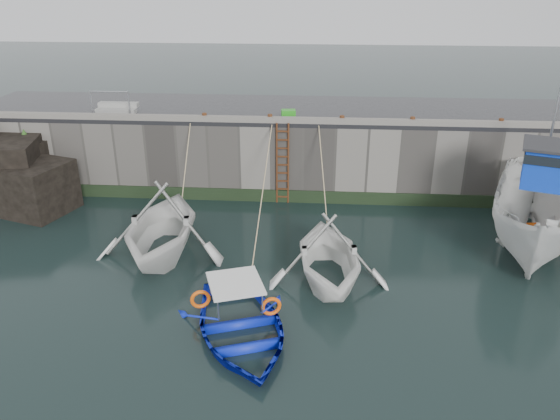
# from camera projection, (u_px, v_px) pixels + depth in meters

# --- Properties ---
(ground) EXTENTS (120.00, 120.00, 0.00)m
(ground) POSITION_uv_depth(u_px,v_px,m) (340.00, 375.00, 12.34)
(ground) COLOR black
(ground) RESTS_ON ground
(quay_back) EXTENTS (30.00, 5.00, 3.00)m
(quay_back) POSITION_uv_depth(u_px,v_px,m) (334.00, 147.00, 23.14)
(quay_back) COLOR slate
(quay_back) RESTS_ON ground
(road_back) EXTENTS (30.00, 5.00, 0.16)m
(road_back) POSITION_uv_depth(u_px,v_px,m) (335.00, 111.00, 22.50)
(road_back) COLOR black
(road_back) RESTS_ON quay_back
(kerb_back) EXTENTS (30.00, 0.30, 0.20)m
(kerb_back) POSITION_uv_depth(u_px,v_px,m) (337.00, 121.00, 20.28)
(kerb_back) COLOR slate
(kerb_back) RESTS_ON road_back
(algae_back) EXTENTS (30.00, 0.08, 0.50)m
(algae_back) POSITION_uv_depth(u_px,v_px,m) (333.00, 197.00, 21.33)
(algae_back) COLOR black
(algae_back) RESTS_ON ground
(ladder) EXTENTS (0.51, 0.08, 3.20)m
(ladder) POSITION_uv_depth(u_px,v_px,m) (282.00, 164.00, 20.88)
(ladder) COLOR #3F1E0F
(ladder) RESTS_ON ground
(boat_near_white) EXTENTS (4.47, 5.15, 2.66)m
(boat_near_white) POSITION_uv_depth(u_px,v_px,m) (164.00, 253.00, 17.65)
(boat_near_white) COLOR white
(boat_near_white) RESTS_ON ground
(boat_near_white_rope) EXTENTS (0.04, 3.34, 3.10)m
(boat_near_white_rope) POSITION_uv_depth(u_px,v_px,m) (188.00, 209.00, 20.88)
(boat_near_white_rope) COLOR tan
(boat_near_white_rope) RESTS_ON ground
(boat_near_blue) EXTENTS (4.44, 5.21, 0.92)m
(boat_near_blue) POSITION_uv_depth(u_px,v_px,m) (241.00, 334.00, 13.74)
(boat_near_blue) COLOR #0D23CA
(boat_near_blue) RESTS_ON ground
(boat_near_blue_rope) EXTENTS (0.04, 6.67, 3.10)m
(boat_near_blue_rope) POSITION_uv_depth(u_px,v_px,m) (263.00, 236.00, 18.83)
(boat_near_blue_rope) COLOR tan
(boat_near_blue_rope) RESTS_ON ground
(boat_near_blacktrim) EXTENTS (4.29, 4.83, 2.33)m
(boat_near_blacktrim) POSITION_uv_depth(u_px,v_px,m) (327.00, 280.00, 16.14)
(boat_near_blacktrim) COLOR white
(boat_near_blacktrim) RESTS_ON ground
(boat_near_blacktrim_rope) EXTENTS (0.04, 4.25, 3.10)m
(boat_near_blacktrim_rope) POSITION_uv_depth(u_px,v_px,m) (327.00, 221.00, 19.95)
(boat_near_blacktrim_rope) COLOR tan
(boat_near_blacktrim_rope) RESTS_ON ground
(boat_far_white) EXTENTS (4.95, 7.67, 5.77)m
(boat_far_white) POSITION_uv_depth(u_px,v_px,m) (537.00, 215.00, 17.56)
(boat_far_white) COLOR silver
(boat_far_white) RESTS_ON ground
(fish_crate) EXTENTS (0.58, 0.44, 0.31)m
(fish_crate) POSITION_uv_depth(u_px,v_px,m) (288.00, 114.00, 21.06)
(fish_crate) COLOR #269B1C
(fish_crate) RESTS_ON road_back
(railing) EXTENTS (1.60, 1.05, 1.00)m
(railing) POSITION_uv_depth(u_px,v_px,m) (117.00, 107.00, 21.84)
(railing) COLOR #A5A8AD
(railing) RESTS_ON road_back
(bollard_a) EXTENTS (0.18, 0.18, 0.28)m
(bollard_a) POSITION_uv_depth(u_px,v_px,m) (204.00, 117.00, 20.70)
(bollard_a) COLOR #3F1E0F
(bollard_a) RESTS_ON road_back
(bollard_b) EXTENTS (0.18, 0.18, 0.28)m
(bollard_b) POSITION_uv_depth(u_px,v_px,m) (270.00, 118.00, 20.53)
(bollard_b) COLOR #3F1E0F
(bollard_b) RESTS_ON road_back
(bollard_c) EXTENTS (0.18, 0.18, 0.28)m
(bollard_c) POSITION_uv_depth(u_px,v_px,m) (342.00, 119.00, 20.35)
(bollard_c) COLOR #3F1E0F
(bollard_c) RESTS_ON road_back
(bollard_d) EXTENTS (0.18, 0.18, 0.28)m
(bollard_d) POSITION_uv_depth(u_px,v_px,m) (412.00, 121.00, 20.17)
(bollard_d) COLOR #3F1E0F
(bollard_d) RESTS_ON road_back
(bollard_e) EXTENTS (0.18, 0.18, 0.28)m
(bollard_e) POSITION_uv_depth(u_px,v_px,m) (501.00, 122.00, 19.95)
(bollard_e) COLOR #3F1E0F
(bollard_e) RESTS_ON road_back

